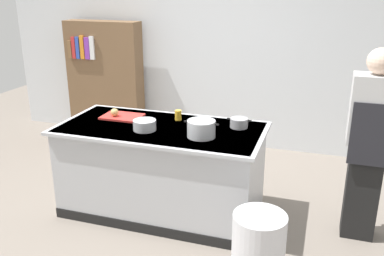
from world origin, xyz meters
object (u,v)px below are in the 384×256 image
object	(u,v)px
juice_cup	(178,115)
person_chef	(369,142)
sauce_pan	(239,123)
trash_bin	(258,249)
mixing_bowl	(145,125)
bookshelf	(105,81)
stock_pot	(201,129)
onion	(115,112)

from	to	relation	value
juice_cup	person_chef	size ratio (longest dim) A/B	0.06
sauce_pan	trash_bin	size ratio (longest dim) A/B	0.41
mixing_bowl	bookshelf	size ratio (longest dim) A/B	0.13
stock_pot	mixing_bowl	world-z (taller)	stock_pot
onion	juice_cup	distance (m)	0.65
onion	stock_pot	xyz separation A→B (m)	(0.99, -0.25, 0.02)
mixing_bowl	juice_cup	xyz separation A→B (m)	(0.20, 0.38, 0.00)
stock_pot	juice_cup	world-z (taller)	stock_pot
person_chef	juice_cup	bearing A→B (deg)	71.54
stock_pot	bookshelf	world-z (taller)	bookshelf
stock_pot	juice_cup	xyz separation A→B (m)	(-0.36, 0.39, -0.03)
trash_bin	stock_pot	bearing A→B (deg)	135.69
trash_bin	bookshelf	bearing A→B (deg)	136.37
sauce_pan	bookshelf	xyz separation A→B (m)	(-2.31, 1.58, -0.09)
sauce_pan	mixing_bowl	world-z (taller)	mixing_bowl
stock_pot	mixing_bowl	size ratio (longest dim) A/B	1.48
stock_pot	bookshelf	xyz separation A→B (m)	(-2.05, 1.94, -0.12)
stock_pot	trash_bin	bearing A→B (deg)	-44.31
juice_cup	mixing_bowl	bearing A→B (deg)	-117.01
onion	sauce_pan	size ratio (longest dim) A/B	0.35
bookshelf	juice_cup	bearing A→B (deg)	-42.46
mixing_bowl	stock_pot	bearing A→B (deg)	-0.92
onion	juice_cup	bearing A→B (deg)	12.89
juice_cup	bookshelf	world-z (taller)	bookshelf
onion	bookshelf	distance (m)	1.99
stock_pot	mixing_bowl	distance (m)	0.56
trash_bin	bookshelf	size ratio (longest dim) A/B	0.34
sauce_pan	person_chef	xyz separation A→B (m)	(1.15, -0.08, -0.03)
onion	mixing_bowl	world-z (taller)	onion
sauce_pan	mixing_bowl	distance (m)	0.89
onion	sauce_pan	distance (m)	1.27
stock_pot	person_chef	size ratio (longest dim) A/B	0.19
person_chef	bookshelf	distance (m)	3.84
mixing_bowl	juice_cup	distance (m)	0.43
bookshelf	person_chef	bearing A→B (deg)	-25.58
sauce_pan	bookshelf	size ratio (longest dim) A/B	0.14
stock_pot	person_chef	world-z (taller)	person_chef
onion	trash_bin	xyz separation A→B (m)	(1.65, -0.88, -0.67)
stock_pot	trash_bin	distance (m)	1.14
stock_pot	sauce_pan	xyz separation A→B (m)	(0.27, 0.36, -0.03)
stock_pot	juice_cup	size ratio (longest dim) A/B	3.19
sauce_pan	mixing_bowl	xyz separation A→B (m)	(-0.82, -0.35, 0.00)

